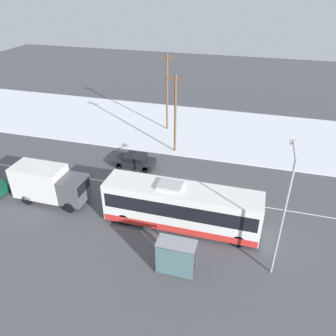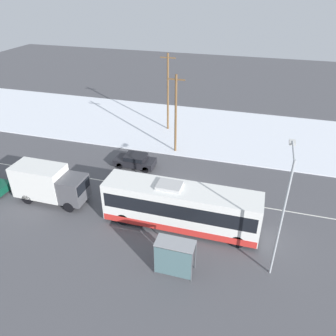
{
  "view_description": "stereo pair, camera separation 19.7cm",
  "coord_description": "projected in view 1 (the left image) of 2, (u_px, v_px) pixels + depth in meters",
  "views": [
    {
      "loc": [
        5.29,
        -23.18,
        16.54
      ],
      "look_at": [
        -1.8,
        1.68,
        1.4
      ],
      "focal_mm": 35.0,
      "sensor_mm": 36.0,
      "label": 1
    },
    {
      "loc": [
        5.48,
        -23.13,
        16.54
      ],
      "look_at": [
        -1.8,
        1.68,
        1.4
      ],
      "focal_mm": 35.0,
      "sensor_mm": 36.0,
      "label": 2
    }
  ],
  "objects": [
    {
      "name": "pedestrian_at_stop",
      "position": [
        174.0,
        248.0,
        21.71
      ],
      "size": [
        0.57,
        0.26,
        1.6
      ],
      "color": "#23232D",
      "rests_on": "ground_plane"
    },
    {
      "name": "ground_plane",
      "position": [
        182.0,
        194.0,
        28.85
      ],
      "size": [
        120.0,
        120.0,
        0.0
      ],
      "primitive_type": "plane",
      "color": "#4C4C51"
    },
    {
      "name": "lane_marking_center",
      "position": [
        182.0,
        194.0,
        28.85
      ],
      "size": [
        60.0,
        0.12,
        0.0
      ],
      "color": "silver",
      "rests_on": "ground_plane"
    },
    {
      "name": "box_truck",
      "position": [
        49.0,
        183.0,
        27.13
      ],
      "size": [
        6.17,
        2.3,
        3.19
      ],
      "color": "silver",
      "rests_on": "ground_plane"
    },
    {
      "name": "city_bus",
      "position": [
        181.0,
        207.0,
        24.34
      ],
      "size": [
        11.65,
        2.57,
        3.6
      ],
      "color": "white",
      "rests_on": "ground_plane"
    },
    {
      "name": "utility_pole_snowlot",
      "position": [
        167.0,
        92.0,
        38.58
      ],
      "size": [
        1.8,
        0.24,
        9.21
      ],
      "color": "brown",
      "rests_on": "ground_plane"
    },
    {
      "name": "utility_pole_roadside",
      "position": [
        175.0,
        114.0,
        33.62
      ],
      "size": [
        1.8,
        0.24,
        8.4
      ],
      "color": "brown",
      "rests_on": "ground_plane"
    },
    {
      "name": "bus_shelter",
      "position": [
        175.0,
        255.0,
        20.27
      ],
      "size": [
        2.48,
        1.2,
        2.4
      ],
      "color": "gray",
      "rests_on": "ground_plane"
    },
    {
      "name": "snow_lot",
      "position": [
        209.0,
        130.0,
        40.57
      ],
      "size": [
        80.0,
        14.89,
        0.12
      ],
      "color": "silver",
      "rests_on": "ground_plane"
    },
    {
      "name": "streetlamp",
      "position": [
        285.0,
        202.0,
        19.04
      ],
      "size": [
        0.36,
        3.0,
        8.33
      ],
      "color": "#9EA3A8",
      "rests_on": "ground_plane"
    },
    {
      "name": "sedan_car",
      "position": [
        135.0,
        160.0,
        32.6
      ],
      "size": [
        4.03,
        1.8,
        1.33
      ],
      "rotation": [
        0.0,
        0.0,
        3.14
      ],
      "color": "black",
      "rests_on": "ground_plane"
    }
  ]
}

